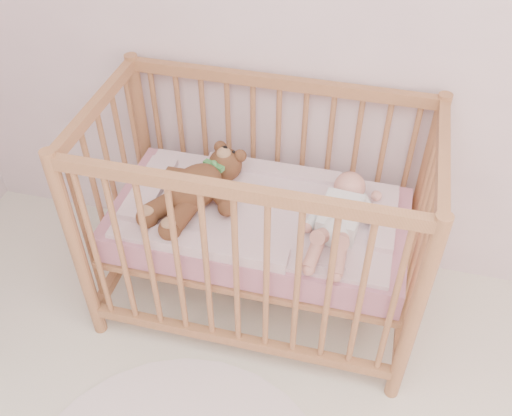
% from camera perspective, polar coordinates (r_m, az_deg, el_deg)
% --- Properties ---
extents(crib, '(1.36, 0.76, 1.00)m').
position_cam_1_polar(crib, '(2.38, 0.29, -1.34)').
color(crib, '#B87A4E').
rests_on(crib, floor).
extents(mattress, '(1.22, 0.62, 0.13)m').
position_cam_1_polar(mattress, '(2.39, 0.29, -1.60)').
color(mattress, pink).
rests_on(mattress, crib).
extents(blanket, '(1.10, 0.58, 0.06)m').
position_cam_1_polar(blanket, '(2.34, 0.30, -0.28)').
color(blanket, pink).
rests_on(blanket, mattress).
extents(baby, '(0.33, 0.60, 0.14)m').
position_cam_1_polar(baby, '(2.24, 8.43, -0.61)').
color(baby, white).
rests_on(baby, blanket).
extents(teddy_bear, '(0.59, 0.69, 0.16)m').
position_cam_1_polar(teddy_bear, '(2.33, -6.09, 2.00)').
color(teddy_bear, brown).
rests_on(teddy_bear, blanket).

